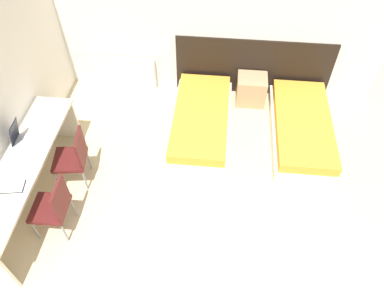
% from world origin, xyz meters
% --- Properties ---
extents(wall_back, '(5.55, 0.05, 2.70)m').
position_xyz_m(wall_back, '(0.00, 4.03, 1.35)').
color(wall_back, silver).
rests_on(wall_back, ground_plane).
extents(headboard_panel, '(2.52, 0.03, 1.02)m').
position_xyz_m(headboard_panel, '(0.82, 3.99, 0.51)').
color(headboard_panel, black).
rests_on(headboard_panel, ground_plane).
extents(bed_near_window, '(0.89, 1.89, 0.36)m').
position_xyz_m(bed_near_window, '(0.06, 3.02, 0.17)').
color(bed_near_window, beige).
rests_on(bed_near_window, ground_plane).
extents(bed_near_door, '(0.89, 1.89, 0.36)m').
position_xyz_m(bed_near_door, '(1.58, 3.02, 0.17)').
color(bed_near_door, beige).
rests_on(bed_near_door, ground_plane).
extents(nightstand, '(0.47, 0.40, 0.49)m').
position_xyz_m(nightstand, '(0.82, 3.76, 0.24)').
color(nightstand, tan).
rests_on(nightstand, ground_plane).
extents(radiator, '(1.08, 0.12, 0.59)m').
position_xyz_m(radiator, '(-1.33, 3.91, 0.30)').
color(radiator, silver).
rests_on(radiator, ground_plane).
extents(desk, '(0.55, 2.37, 0.76)m').
position_xyz_m(desk, '(-2.00, 1.51, 0.60)').
color(desk, beige).
rests_on(desk, ground_plane).
extents(chair_near_laptop, '(0.47, 0.47, 0.87)m').
position_xyz_m(chair_near_laptop, '(-1.52, 1.89, 0.48)').
color(chair_near_laptop, '#511919').
rests_on(chair_near_laptop, ground_plane).
extents(chair_near_notebook, '(0.43, 0.43, 0.87)m').
position_xyz_m(chair_near_notebook, '(-1.52, 1.13, 0.48)').
color(chair_near_notebook, '#511919').
rests_on(chair_near_notebook, ground_plane).
extents(laptop, '(0.32, 0.25, 0.32)m').
position_xyz_m(laptop, '(-2.07, 1.85, 0.82)').
color(laptop, silver).
rests_on(laptop, desk).
extents(open_notebook, '(0.34, 0.23, 0.02)m').
position_xyz_m(open_notebook, '(-1.96, 1.17, 0.77)').
color(open_notebook, black).
rests_on(open_notebook, desk).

